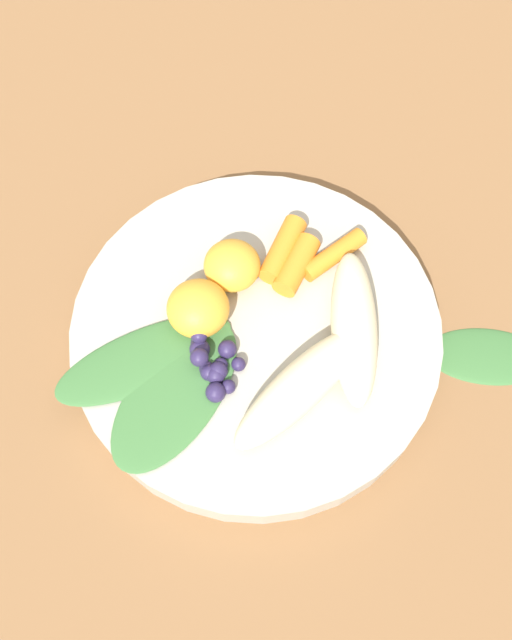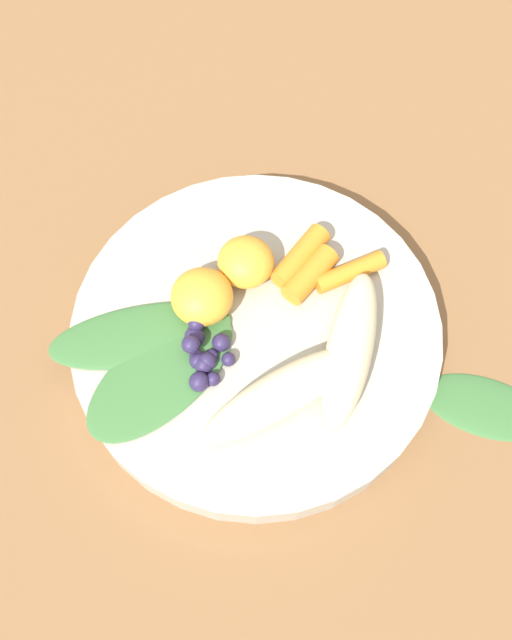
{
  "view_description": "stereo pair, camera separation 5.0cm",
  "coord_description": "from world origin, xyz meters",
  "views": [
    {
      "loc": [
        0.01,
        0.22,
        0.49
      ],
      "look_at": [
        0.0,
        0.0,
        0.04
      ],
      "focal_mm": 38.84,
      "sensor_mm": 36.0,
      "label": 1
    },
    {
      "loc": [
        -0.04,
        0.21,
        0.49
      ],
      "look_at": [
        0.0,
        0.0,
        0.04
      ],
      "focal_mm": 38.84,
      "sensor_mm": 36.0,
      "label": 2
    }
  ],
  "objects": [
    {
      "name": "ground_plane",
      "position": [
        0.0,
        0.0,
        0.0
      ],
      "size": [
        2.4,
        2.4,
        0.0
      ],
      "primitive_type": "plane",
      "color": "brown"
    },
    {
      "name": "bowl",
      "position": [
        0.0,
        0.0,
        0.01
      ],
      "size": [
        0.28,
        0.28,
        0.03
      ],
      "primitive_type": "cylinder",
      "color": "#B2AD9E",
      "rests_on": "ground_plane"
    },
    {
      "name": "banana_peeled_left",
      "position": [
        -0.07,
        0.01,
        0.05
      ],
      "size": [
        0.04,
        0.12,
        0.03
      ],
      "primitive_type": "ellipsoid",
      "rotation": [
        0.0,
        0.0,
        4.67
      ],
      "color": "beige",
      "rests_on": "bowl"
    },
    {
      "name": "banana_peeled_right",
      "position": [
        -0.03,
        0.05,
        0.05
      ],
      "size": [
        0.11,
        0.11,
        0.03
      ],
      "primitive_type": "ellipsoid",
      "rotation": [
        0.0,
        0.0,
        3.88
      ],
      "color": "beige",
      "rests_on": "bowl"
    },
    {
      "name": "orange_segment_near",
      "position": [
        0.04,
        -0.01,
        0.05
      ],
      "size": [
        0.05,
        0.05,
        0.03
      ],
      "primitive_type": "ellipsoid",
      "color": "#F4A833",
      "rests_on": "bowl"
    },
    {
      "name": "orange_segment_far",
      "position": [
        0.02,
        -0.04,
        0.05
      ],
      "size": [
        0.04,
        0.04,
        0.03
      ],
      "primitive_type": "ellipsoid",
      "color": "#F4A833",
      "rests_on": "bowl"
    },
    {
      "name": "carrot_front",
      "position": [
        -0.06,
        -0.05,
        0.04
      ],
      "size": [
        0.05,
        0.04,
        0.01
      ],
      "primitive_type": "cylinder",
      "rotation": [
        0.0,
        1.57,
        3.77
      ],
      "color": "orange",
      "rests_on": "bowl"
    },
    {
      "name": "carrot_mid_left",
      "position": [
        -0.03,
        -0.05,
        0.04
      ],
      "size": [
        0.04,
        0.05,
        0.02
      ],
      "primitive_type": "cylinder",
      "rotation": [
        0.0,
        1.57,
        4.22
      ],
      "color": "orange",
      "rests_on": "bowl"
    },
    {
      "name": "carrot_mid_right",
      "position": [
        -0.02,
        -0.06,
        0.04
      ],
      "size": [
        0.04,
        0.06,
        0.02
      ],
      "primitive_type": "cylinder",
      "rotation": [
        0.0,
        1.57,
        4.26
      ],
      "color": "orange",
      "rests_on": "bowl"
    },
    {
      "name": "blueberry_pile",
      "position": [
        0.03,
        0.03,
        0.04
      ],
      "size": [
        0.04,
        0.05,
        0.02
      ],
      "color": "#2D234C",
      "rests_on": "bowl"
    },
    {
      "name": "kale_leaf_left",
      "position": [
        0.08,
        0.02,
        0.03
      ],
      "size": [
        0.14,
        0.1,
        0.01
      ],
      "primitive_type": "ellipsoid",
      "rotation": [
        0.0,
        0.0,
        6.68
      ],
      "color": "#3D7038",
      "rests_on": "bowl"
    },
    {
      "name": "kale_leaf_right",
      "position": [
        0.06,
        0.05,
        0.03
      ],
      "size": [
        0.12,
        0.14,
        0.01
      ],
      "primitive_type": "ellipsoid",
      "rotation": [
        0.0,
        0.0,
        7.28
      ],
      "color": "#3D7038",
      "rests_on": "bowl"
    },
    {
      "name": "kale_leaf_stray",
      "position": [
        -0.18,
        0.02,
        0.0
      ],
      "size": [
        0.1,
        0.06,
        0.01
      ],
      "primitive_type": "ellipsoid",
      "rotation": [
        0.0,
        0.0,
        3.03
      ],
      "color": "#3D7038",
      "rests_on": "ground_plane"
    }
  ]
}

